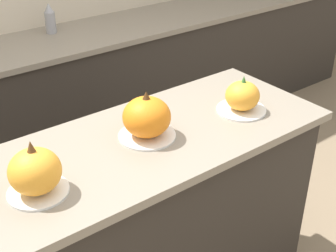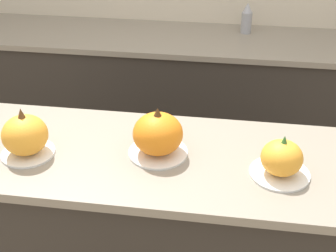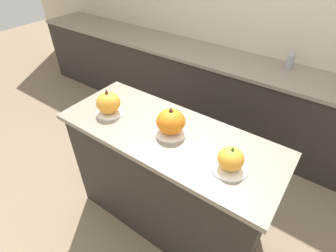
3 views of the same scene
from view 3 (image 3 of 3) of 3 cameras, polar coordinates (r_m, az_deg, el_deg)
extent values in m
plane|color=#847056|center=(2.39, -0.03, -19.12)|extent=(12.00, 12.00, 0.00)
cube|color=beige|center=(3.00, 21.27, 21.00)|extent=(8.00, 0.06, 2.50)
cube|color=#2D2823|center=(2.02, -0.03, -12.13)|extent=(1.44, 0.54, 0.91)
cube|color=gray|center=(1.69, -0.04, -1.82)|extent=(1.50, 0.60, 0.03)
cube|color=#2D2823|center=(3.03, 15.81, 4.86)|extent=(6.00, 0.56, 0.85)
cube|color=gray|center=(2.82, 17.34, 12.34)|extent=(6.00, 0.60, 0.03)
cylinder|color=white|center=(1.90, -12.55, 2.95)|extent=(0.20, 0.20, 0.01)
ellipsoid|color=orange|center=(1.85, -12.87, 4.92)|extent=(0.17, 0.17, 0.15)
cone|color=brown|center=(1.81, -13.27, 7.31)|extent=(0.03, 0.03, 0.04)
cylinder|color=white|center=(1.68, 0.60, -1.22)|extent=(0.22, 0.22, 0.01)
ellipsoid|color=orange|center=(1.63, 0.62, 0.98)|extent=(0.18, 0.18, 0.15)
cone|color=#4C2D14|center=(1.58, 0.64, 3.57)|extent=(0.03, 0.03, 0.03)
cylinder|color=white|center=(1.49, 13.13, -8.75)|extent=(0.21, 0.21, 0.01)
ellipsoid|color=orange|center=(1.44, 13.49, -6.96)|extent=(0.14, 0.14, 0.12)
cone|color=#38702D|center=(1.39, 13.93, -4.82)|extent=(0.02, 0.02, 0.03)
cylinder|color=#99999E|center=(2.85, 25.03, 12.60)|extent=(0.07, 0.07, 0.14)
cone|color=#99999E|center=(2.81, 25.57, 14.38)|extent=(0.06, 0.06, 0.06)
camera|label=1|loc=(1.63, -63.90, 12.93)|focal=50.00mm
camera|label=2|loc=(0.61, -84.53, -5.75)|focal=50.00mm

